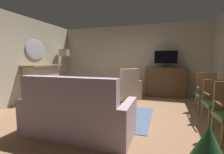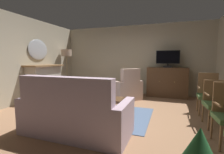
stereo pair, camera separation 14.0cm
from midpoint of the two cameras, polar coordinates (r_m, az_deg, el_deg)
The scene contains 17 objects.
ground_plane at distance 4.20m, azimuth -0.18°, elevation -13.09°, with size 6.43×6.14×0.04m, color #936B4C.
wall_back at distance 6.68m, azimuth 8.06°, elevation 6.03°, with size 6.43×0.10×2.71m, color #B2A88E.
wall_left at distance 5.69m, azimuth -29.65°, elevation 5.29°, with size 0.10×6.14×2.71m, color #B2A88E.
rug_central at distance 4.16m, azimuth -2.54°, elevation -12.87°, with size 2.35×1.72×0.01m, color slate.
fireplace at distance 6.05m, azimuth -21.77°, elevation -1.87°, with size 0.92×1.43×1.18m.
wall_mirror_oval at distance 6.17m, azimuth -23.95°, elevation 8.77°, with size 0.06×0.86×0.70m, color #B2B7BF.
tv_cabinet at distance 6.26m, azimuth 19.34°, elevation -1.97°, with size 1.40×0.50×1.08m.
television at distance 6.15m, azimuth 19.63°, elevation 6.17°, with size 0.80×0.20×0.61m.
coffee_table at distance 3.95m, azimuth -2.28°, elevation -8.07°, with size 1.01×0.51×0.45m.
tv_remote at distance 3.85m, azimuth -2.00°, elevation -7.37°, with size 0.17×0.05×0.02m, color black.
folded_newspaper at distance 3.93m, azimuth -3.77°, elevation -7.24°, with size 0.30×0.22×0.01m, color silver.
sofa_floral at distance 3.07m, azimuth -11.80°, elevation -13.16°, with size 1.98×0.88×1.09m.
armchair_beside_cabinet at distance 5.60m, azimuth 5.38°, elevation -4.42°, with size 1.27×1.27×1.07m.
side_chair_beside_plant at distance 4.00m, azimuth 33.75°, elevation -7.28°, with size 0.50×0.53×0.93m.
side_chair_far_end at distance 4.76m, azimuth 31.51°, elevation -4.84°, with size 0.51×0.51×1.02m.
cat at distance 5.66m, azimuth -8.94°, elevation -6.70°, with size 0.55×0.55×0.23m.
floor_lamp at distance 7.00m, azimuth -15.12°, elevation 6.72°, with size 0.42×0.42×1.77m.
Camera 2 is at (1.41, -3.71, 1.36)m, focal length 26.00 mm.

